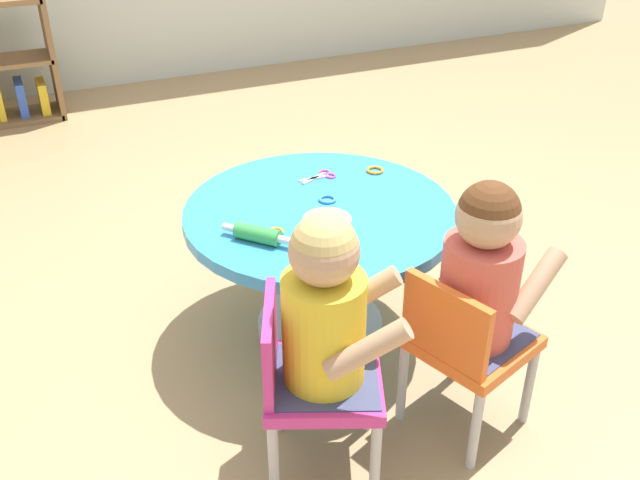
% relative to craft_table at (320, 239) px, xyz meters
% --- Properties ---
extents(ground_plane, '(10.00, 10.00, 0.00)m').
position_rel_craft_table_xyz_m(ground_plane, '(0.00, 0.00, -0.36)').
color(ground_plane, tan).
extents(craft_table, '(0.88, 0.88, 0.48)m').
position_rel_craft_table_xyz_m(craft_table, '(0.00, 0.00, 0.00)').
color(craft_table, silver).
rests_on(craft_table, ground).
extents(child_chair_left, '(0.39, 0.39, 0.54)m').
position_rel_craft_table_xyz_m(child_chair_left, '(-0.28, -0.56, -0.06)').
color(child_chair_left, '#B7B7BC').
rests_on(child_chair_left, ground).
extents(seated_child_left, '(0.42, 0.38, 0.51)m').
position_rel_craft_table_xyz_m(seated_child_left, '(-0.24, -0.57, 0.17)').
color(seated_child_left, '#3F4772').
rests_on(seated_child_left, ground).
extents(child_chair_right, '(0.38, 0.38, 0.54)m').
position_rel_craft_table_xyz_m(child_chair_right, '(0.17, -0.60, -0.06)').
color(child_chair_right, '#B7B7BC').
rests_on(child_chair_right, ground).
extents(seated_child_right, '(0.41, 0.37, 0.51)m').
position_rel_craft_table_xyz_m(seated_child_right, '(0.21, -0.58, 0.17)').
color(seated_child_right, '#3F4772').
rests_on(seated_child_right, ground).
extents(rolling_pin, '(0.17, 0.18, 0.05)m').
position_rel_craft_table_xyz_m(rolling_pin, '(-0.25, -0.11, 0.14)').
color(rolling_pin, green).
rests_on(rolling_pin, craft_table).
extents(craft_scissors, '(0.14, 0.08, 0.01)m').
position_rel_craft_table_xyz_m(craft_scissors, '(0.10, 0.21, 0.12)').
color(craft_scissors, silver).
rests_on(craft_scissors, craft_table).
extents(playdough_blob_0, '(0.15, 0.15, 0.02)m').
position_rel_craft_table_xyz_m(playdough_blob_0, '(-0.02, -0.10, 0.12)').
color(playdough_blob_0, '#F2CC72').
rests_on(playdough_blob_0, craft_table).
extents(cookie_cutter_0, '(0.05, 0.05, 0.01)m').
position_rel_craft_table_xyz_m(cookie_cutter_0, '(-0.19, -0.09, 0.12)').
color(cookie_cutter_0, orange).
rests_on(cookie_cutter_0, craft_table).
extents(cookie_cutter_1, '(0.06, 0.06, 0.01)m').
position_rel_craft_table_xyz_m(cookie_cutter_1, '(0.04, 0.04, 0.12)').
color(cookie_cutter_1, '#3F99D8').
rests_on(cookie_cutter_1, craft_table).
extents(cookie_cutter_2, '(0.06, 0.06, 0.01)m').
position_rel_craft_table_xyz_m(cookie_cutter_2, '(0.29, 0.17, 0.12)').
color(cookie_cutter_2, orange).
rests_on(cookie_cutter_2, craft_table).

